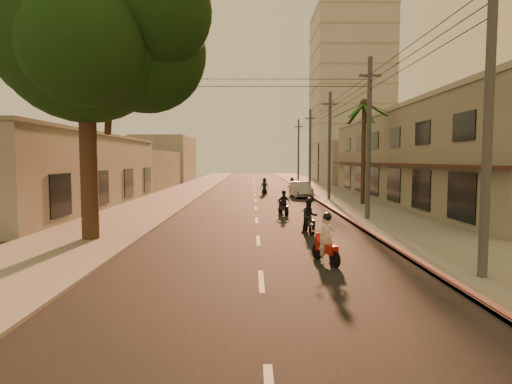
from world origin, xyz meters
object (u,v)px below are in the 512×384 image
broadleaf_tree (96,35)px  scooter_mid_b (284,204)px  scooter_red (327,241)px  palm_tree (364,109)px  scooter_far_a (264,187)px  parked_car (301,190)px  scooter_far_b (292,185)px  scooter_mid_a (309,217)px

broadleaf_tree → scooter_mid_b: 13.92m
scooter_red → palm_tree: bearing=52.6°
palm_tree → scooter_red: bearing=-108.0°
scooter_far_a → parked_car: bearing=-45.0°
scooter_red → broadleaf_tree: bearing=135.4°
scooter_red → scooter_far_a: 28.13m
broadleaf_tree → scooter_far_b: (10.53, 26.65, -7.74)m
palm_tree → scooter_mid_a: 14.88m
scooter_mid_a → scooter_far_a: (-1.43, 22.32, -0.02)m
scooter_red → scooter_mid_a: scooter_red is taller
scooter_far_a → parked_car: size_ratio=0.38×
broadleaf_tree → scooter_mid_a: 11.96m
palm_tree → scooter_mid_a: bearing=-114.7°
scooter_red → parked_car: scooter_red is taller
scooter_red → scooter_far_a: scooter_red is taller
broadleaf_tree → palm_tree: bearing=43.5°
broadleaf_tree → scooter_mid_a: size_ratio=7.11×
scooter_red → scooter_mid_b: (-0.50, 12.19, -0.04)m
broadleaf_tree → scooter_red: size_ratio=7.15×
scooter_mid_b → scooter_far_b: scooter_far_b is taller
broadleaf_tree → parked_car: bearing=62.5°
scooter_mid_b → scooter_far_b: (2.25, 18.59, 0.02)m
palm_tree → scooter_mid_b: 10.73m
palm_tree → parked_car: bearing=119.4°
scooter_mid_a → broadleaf_tree: bearing=-177.3°
scooter_mid_b → broadleaf_tree: bearing=-152.6°
scooter_mid_b → parked_car: (2.48, 12.62, 0.00)m
broadleaf_tree → scooter_far_a: (7.56, 23.97, -7.73)m
scooter_mid_a → parked_car: bearing=77.0°
broadleaf_tree → scooter_far_a: 26.30m
scooter_mid_b → scooter_far_b: bearing=66.3°
scooter_far_b → broadleaf_tree: bearing=-100.7°
broadleaf_tree → parked_car: broadleaf_tree is taller
broadleaf_tree → scooter_far_a: size_ratio=7.16×
broadleaf_tree → scooter_far_a: broadleaf_tree is taller
parked_car → scooter_far_a: bearing=129.5°
broadleaf_tree → palm_tree: size_ratio=1.48×
scooter_far_b → scooter_mid_a: bearing=-82.7°
scooter_far_a → parked_car: 4.59m
scooter_red → scooter_far_b: size_ratio=1.05×
broadleaf_tree → scooter_red: broadleaf_tree is taller
scooter_red → scooter_far_a: bearing=73.1°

